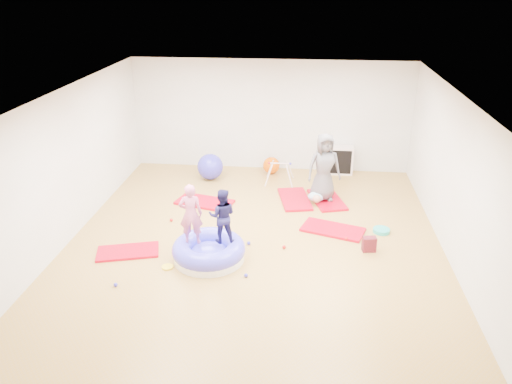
# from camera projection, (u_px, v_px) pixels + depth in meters

# --- Properties ---
(room) EXTENTS (7.01, 8.01, 2.81)m
(room) POSITION_uv_depth(u_px,v_px,m) (254.00, 173.00, 8.92)
(room) COLOR #A27C40
(room) RESTS_ON ground
(gym_mat_front_left) EXTENTS (1.21, 0.83, 0.05)m
(gym_mat_front_left) POSITION_uv_depth(u_px,v_px,m) (128.00, 252.00, 9.09)
(gym_mat_front_left) COLOR red
(gym_mat_front_left) RESTS_ON ground
(gym_mat_mid_left) EXTENTS (1.35, 0.91, 0.05)m
(gym_mat_mid_left) POSITION_uv_depth(u_px,v_px,m) (205.00, 202.00, 11.07)
(gym_mat_mid_left) COLOR red
(gym_mat_mid_left) RESTS_ON ground
(gym_mat_center_back) EXTENTS (0.84, 1.32, 0.05)m
(gym_mat_center_back) POSITION_uv_depth(u_px,v_px,m) (295.00, 199.00, 11.21)
(gym_mat_center_back) COLOR red
(gym_mat_center_back) RESTS_ON ground
(gym_mat_right) EXTENTS (1.33, 0.95, 0.05)m
(gym_mat_right) POSITION_uv_depth(u_px,v_px,m) (333.00, 230.00, 9.87)
(gym_mat_right) COLOR red
(gym_mat_right) RESTS_ON ground
(gym_mat_rear_right) EXTENTS (0.91, 1.32, 0.05)m
(gym_mat_rear_right) POSITION_uv_depth(u_px,v_px,m) (327.00, 200.00, 11.19)
(gym_mat_rear_right) COLOR red
(gym_mat_rear_right) RESTS_ON ground
(inflatable_cushion) EXTENTS (1.30, 1.30, 0.41)m
(inflatable_cushion) POSITION_uv_depth(u_px,v_px,m) (209.00, 251.00, 8.84)
(inflatable_cushion) COLOR white
(inflatable_cushion) RESTS_ON ground
(child_pink) EXTENTS (0.44, 0.32, 1.11)m
(child_pink) POSITION_uv_depth(u_px,v_px,m) (191.00, 212.00, 8.54)
(child_pink) COLOR #C85E89
(child_pink) RESTS_ON inflatable_cushion
(child_navy) EXTENTS (0.50, 0.40, 1.00)m
(child_navy) POSITION_uv_depth(u_px,v_px,m) (222.00, 213.00, 8.61)
(child_navy) COLOR #1A174A
(child_navy) RESTS_ON inflatable_cushion
(adult_caregiver) EXTENTS (0.84, 0.65, 1.51)m
(adult_caregiver) POSITION_uv_depth(u_px,v_px,m) (324.00, 167.00, 10.87)
(adult_caregiver) COLOR #545359
(adult_caregiver) RESTS_ON gym_mat_rear_right
(infant) EXTENTS (0.38, 0.38, 0.22)m
(infant) POSITION_uv_depth(u_px,v_px,m) (316.00, 197.00, 10.98)
(infant) COLOR #99C6E1
(infant) RESTS_ON gym_mat_rear_right
(ball_pit_balls) EXTENTS (3.90, 2.45, 0.07)m
(ball_pit_balls) POSITION_uv_depth(u_px,v_px,m) (235.00, 252.00, 9.05)
(ball_pit_balls) COLOR #332EC4
(ball_pit_balls) RESTS_ON ground
(exercise_ball_blue) EXTENTS (0.64, 0.64, 0.64)m
(exercise_ball_blue) POSITION_uv_depth(u_px,v_px,m) (210.00, 167.00, 12.28)
(exercise_ball_blue) COLOR #332EC4
(exercise_ball_blue) RESTS_ON ground
(exercise_ball_orange) EXTENTS (0.43, 0.43, 0.43)m
(exercise_ball_orange) POSITION_uv_depth(u_px,v_px,m) (271.00, 165.00, 12.67)
(exercise_ball_orange) COLOR #DB5400
(exercise_ball_orange) RESTS_ON ground
(infant_play_gym) EXTENTS (0.69, 0.65, 0.53)m
(infant_play_gym) POSITION_uv_depth(u_px,v_px,m) (280.00, 170.00, 12.01)
(infant_play_gym) COLOR beige
(infant_play_gym) RESTS_ON ground
(cube_shelf) EXTENTS (0.71, 0.35, 0.71)m
(cube_shelf) POSITION_uv_depth(u_px,v_px,m) (339.00, 160.00, 12.63)
(cube_shelf) COLOR beige
(cube_shelf) RESTS_ON ground
(balance_disc) EXTENTS (0.33, 0.33, 0.07)m
(balance_disc) POSITION_uv_depth(u_px,v_px,m) (381.00, 230.00, 9.81)
(balance_disc) COLOR #23AFA6
(balance_disc) RESTS_ON ground
(backpack) EXTENTS (0.26, 0.19, 0.28)m
(backpack) POSITION_uv_depth(u_px,v_px,m) (369.00, 244.00, 9.10)
(backpack) COLOR maroon
(backpack) RESTS_ON ground
(yellow_toy) EXTENTS (0.20, 0.20, 0.03)m
(yellow_toy) POSITION_uv_depth(u_px,v_px,m) (168.00, 267.00, 8.62)
(yellow_toy) COLOR yellow
(yellow_toy) RESTS_ON ground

